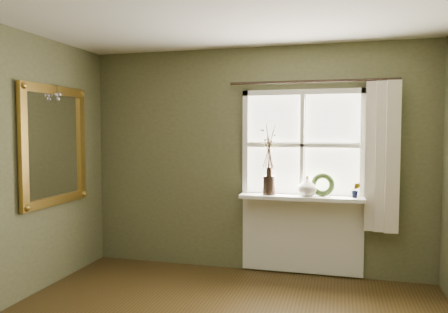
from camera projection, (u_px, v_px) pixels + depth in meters
wall_back at (255, 160)px, 5.12m from camera, size 4.00×0.10×2.60m
window_frame at (302, 145)px, 4.90m from camera, size 1.36×0.06×1.24m
window_sill at (301, 198)px, 4.83m from camera, size 1.36×0.26×0.04m
window_apron at (301, 234)px, 4.96m from camera, size 1.36×0.04×0.88m
dark_jug at (269, 185)px, 4.92m from camera, size 0.15×0.15×0.21m
cream_vase at (307, 186)px, 4.81m from camera, size 0.23×0.23×0.22m
wreath at (323, 187)px, 4.80m from camera, size 0.27×0.13×0.27m
potted_plant_left at (266, 188)px, 4.93m from camera, size 0.09×0.08×0.15m
potted_plant_right at (356, 190)px, 4.68m from camera, size 0.10×0.08×0.17m
curtain at (382, 157)px, 4.60m from camera, size 0.36×0.12×1.59m
curtain_rod at (312, 81)px, 4.78m from camera, size 1.84×0.03×0.03m
gilt_mirror at (55, 145)px, 4.62m from camera, size 0.10×1.06×1.26m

